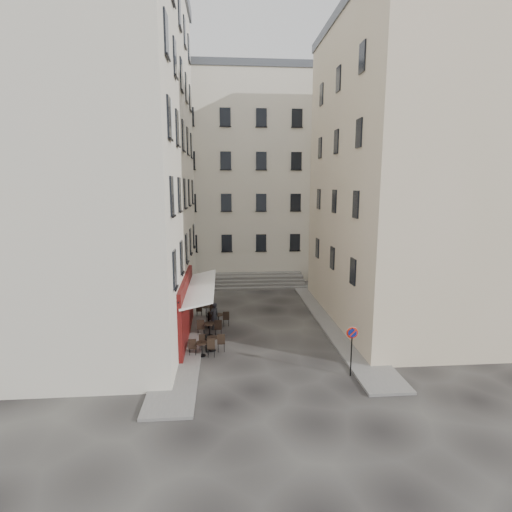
{
  "coord_description": "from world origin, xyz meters",
  "views": [
    {
      "loc": [
        -2.3,
        -20.47,
        8.46
      ],
      "look_at": [
        -0.27,
        4.0,
        4.1
      ],
      "focal_mm": 28.0,
      "sensor_mm": 36.0,
      "label": 1
    }
  ],
  "objects": [
    {
      "name": "ground",
      "position": [
        0.0,
        0.0,
        0.0
      ],
      "size": [
        90.0,
        90.0,
        0.0
      ],
      "primitive_type": "plane",
      "color": "black",
      "rests_on": "ground"
    },
    {
      "name": "sidewalk_left",
      "position": [
        -4.5,
        4.0,
        0.06
      ],
      "size": [
        2.0,
        22.0,
        0.12
      ],
      "primitive_type": "cube",
      "color": "slate",
      "rests_on": "ground"
    },
    {
      "name": "sidewalk_right",
      "position": [
        4.5,
        3.0,
        0.06
      ],
      "size": [
        2.0,
        18.0,
        0.12
      ],
      "primitive_type": "cube",
      "color": "slate",
      "rests_on": "ground"
    },
    {
      "name": "building_left",
      "position": [
        -10.5,
        3.0,
        10.31
      ],
      "size": [
        12.2,
        16.2,
        20.6
      ],
      "color": "beige",
      "rests_on": "ground"
    },
    {
      "name": "building_right",
      "position": [
        10.5,
        3.5,
        9.31
      ],
      "size": [
        12.2,
        14.2,
        18.6
      ],
      "color": "beige",
      "rests_on": "ground"
    },
    {
      "name": "building_back",
      "position": [
        -1.0,
        19.0,
        9.31
      ],
      "size": [
        18.2,
        10.2,
        18.6
      ],
      "color": "beige",
      "rests_on": "ground"
    },
    {
      "name": "cafe_storefront",
      "position": [
        -4.32,
        1.0,
        1.88
      ],
      "size": [
        1.74,
        7.3,
        3.5
      ],
      "color": "#460E0A",
      "rests_on": "ground"
    },
    {
      "name": "stone_steps",
      "position": [
        0.0,
        12.57,
        0.4
      ],
      "size": [
        9.0,
        3.15,
        0.8
      ],
      "color": "#605D5B",
      "rests_on": "ground"
    },
    {
      "name": "bollard_near",
      "position": [
        -3.25,
        -1.0,
        0.53
      ],
      "size": [
        0.12,
        0.12,
        0.98
      ],
      "color": "black",
      "rests_on": "ground"
    },
    {
      "name": "bollard_mid",
      "position": [
        -3.25,
        2.5,
        0.53
      ],
      "size": [
        0.12,
        0.12,
        0.98
      ],
      "color": "black",
      "rests_on": "ground"
    },
    {
      "name": "bollard_far",
      "position": [
        -3.25,
        6.0,
        0.53
      ],
      "size": [
        0.12,
        0.12,
        0.98
      ],
      "color": "black",
      "rests_on": "ground"
    },
    {
      "name": "no_parking_sign",
      "position": [
        3.32,
        -4.15,
        1.64
      ],
      "size": [
        0.53,
        0.1,
        2.31
      ],
      "rotation": [
        0.0,
        0.0,
        -0.01
      ],
      "color": "black",
      "rests_on": "ground"
    },
    {
      "name": "bistro_table_a",
      "position": [
        -3.44,
        -1.49,
        0.47
      ],
      "size": [
        1.31,
        0.62,
        0.92
      ],
      "color": "black",
      "rests_on": "ground"
    },
    {
      "name": "bistro_table_b",
      "position": [
        -2.95,
        -0.89,
        0.48
      ],
      "size": [
        1.33,
        0.62,
        0.94
      ],
      "color": "black",
      "rests_on": "ground"
    },
    {
      "name": "bistro_table_c",
      "position": [
        -3.15,
        1.18,
        0.5
      ],
      "size": [
        1.39,
        0.65,
        0.98
      ],
      "color": "black",
      "rests_on": "ground"
    },
    {
      "name": "bistro_table_d",
      "position": [
        -2.65,
        2.9,
        0.46
      ],
      "size": [
        1.28,
        0.6,
        0.9
      ],
      "color": "black",
      "rests_on": "ground"
    },
    {
      "name": "bistro_table_e",
      "position": [
        -3.48,
        4.6,
        0.45
      ],
      "size": [
        1.26,
        0.59,
        0.89
      ],
      "color": "black",
      "rests_on": "ground"
    },
    {
      "name": "pedestrian",
      "position": [
        -2.9,
        2.32,
        0.82
      ],
      "size": [
        0.71,
        0.68,
        1.63
      ],
      "primitive_type": "imported",
      "rotation": [
        0.0,
        0.0,
        3.81
      ],
      "color": "black",
      "rests_on": "ground"
    }
  ]
}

